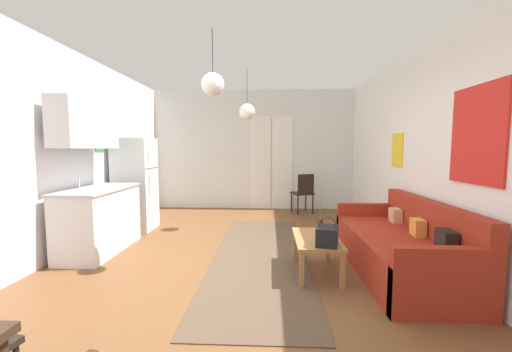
% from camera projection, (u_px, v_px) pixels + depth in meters
% --- Properties ---
extents(ground_plane, '(5.34, 8.04, 0.10)m').
position_uv_depth(ground_plane, '(237.00, 273.00, 3.67)').
color(ground_plane, brown).
extents(wall_back, '(4.94, 0.13, 2.83)m').
position_uv_depth(wall_back, '(254.00, 150.00, 7.28)').
color(wall_back, silver).
rests_on(wall_back, ground_plane).
extents(wall_right, '(0.12, 7.64, 2.83)m').
position_uv_depth(wall_right, '(449.00, 152.00, 3.42)').
color(wall_right, white).
rests_on(wall_right, ground_plane).
extents(wall_left, '(0.12, 7.64, 2.83)m').
position_uv_depth(wall_left, '(36.00, 151.00, 3.64)').
color(wall_left, silver).
rests_on(wall_left, ground_plane).
extents(area_rug, '(1.22, 3.74, 0.01)m').
position_uv_depth(area_rug, '(260.00, 256.00, 4.09)').
color(area_rug, brown).
rests_on(area_rug, ground_plane).
extents(couch, '(0.91, 2.11, 0.85)m').
position_uv_depth(couch, '(403.00, 249.00, 3.54)').
color(couch, maroon).
rests_on(couch, ground_plane).
extents(coffee_table, '(0.50, 0.88, 0.42)m').
position_uv_depth(coffee_table, '(316.00, 242.00, 3.52)').
color(coffee_table, '#A87542').
rests_on(coffee_table, ground_plane).
extents(bamboo_vase, '(0.08, 0.08, 0.38)m').
position_uv_depth(bamboo_vase, '(320.00, 225.00, 3.72)').
color(bamboo_vase, '#2D2D33').
rests_on(bamboo_vase, coffee_table).
extents(handbag, '(0.28, 0.33, 0.31)m').
position_uv_depth(handbag, '(327.00, 236.00, 3.23)').
color(handbag, black).
rests_on(handbag, coffee_table).
extents(refrigerator, '(0.64, 0.60, 1.63)m').
position_uv_depth(refrigerator, '(135.00, 184.00, 5.40)').
color(refrigerator, white).
rests_on(refrigerator, ground_plane).
extents(kitchen_counter, '(0.62, 1.31, 2.10)m').
position_uv_depth(kitchen_counter, '(96.00, 196.00, 4.22)').
color(kitchen_counter, silver).
rests_on(kitchen_counter, ground_plane).
extents(accent_chair, '(0.53, 0.52, 0.89)m').
position_uv_depth(accent_chair, '(303.00, 191.00, 6.72)').
color(accent_chair, black).
rests_on(accent_chair, ground_plane).
extents(pendant_lamp_near, '(0.27, 0.27, 0.77)m').
position_uv_depth(pendant_lamp_near, '(213.00, 84.00, 3.51)').
color(pendant_lamp_near, black).
extents(pendant_lamp_far, '(0.28, 0.28, 0.87)m').
position_uv_depth(pendant_lamp_far, '(247.00, 112.00, 5.34)').
color(pendant_lamp_far, black).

